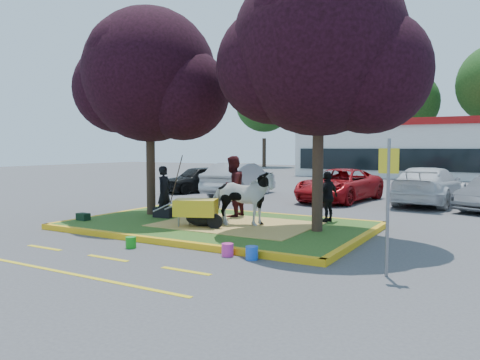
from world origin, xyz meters
The scene contains 31 objects.
ground centered at (0.00, 0.00, 0.00)m, with size 90.00×90.00×0.00m, color #424244.
median_island centered at (0.00, 0.00, 0.07)m, with size 8.00×5.00×0.15m, color #2C531A.
curb_near centered at (0.00, -2.58, 0.07)m, with size 8.30×0.16×0.15m, color #ECAD13.
curb_far centered at (0.00, 2.58, 0.07)m, with size 8.30×0.16×0.15m, color #ECAD13.
curb_left centered at (-4.08, 0.00, 0.07)m, with size 0.16×5.30×0.15m, color #ECAD13.
curb_right centered at (4.08, 0.00, 0.07)m, with size 0.16×5.30×0.15m, color #ECAD13.
straw_bedding centered at (0.60, 0.00, 0.15)m, with size 4.20×3.00×0.01m, color #D9B359.
tree_purple_left centered at (-2.78, 0.38, 4.36)m, with size 5.06×4.20×6.51m.
tree_purple_right centered at (2.92, 0.18, 4.56)m, with size 5.30×4.40×6.82m.
fire_lane_stripe_a centered at (-2.00, -4.20, 0.00)m, with size 1.10×0.12×0.01m, color yellow.
fire_lane_stripe_b centered at (0.00, -4.20, 0.00)m, with size 1.10×0.12×0.01m, color yellow.
fire_lane_stripe_c centered at (2.00, -4.20, 0.00)m, with size 1.10×0.12×0.01m, color yellow.
fire_lane_long centered at (0.00, -5.40, 0.00)m, with size 6.00×0.10×0.01m, color yellow.
retail_building centered at (2.00, 27.98, 2.25)m, with size 20.40×8.40×4.40m.
treeline centered at (1.23, 37.61, 7.73)m, with size 46.58×7.80×14.63m.
cow centered at (0.86, -0.15, 0.90)m, with size 0.81×1.79×1.51m, color white.
calf centered at (-0.08, -0.69, 0.36)m, with size 0.97×0.55×0.42m, color black.
handler centered at (-2.01, 0.11, 0.93)m, with size 0.57×0.38×1.57m, color black.
visitor_a centered at (-0.24, 1.21, 1.09)m, with size 0.91×0.71×1.88m, color #431316.
visitor_b centered at (2.64, 1.73, 0.88)m, with size 0.85×0.36×1.46m, color black.
wheelbarrow centered at (-0.09, -0.91, 0.67)m, with size 1.98×1.04×0.75m.
gear_bag_dark centered at (-2.00, 0.04, 0.30)m, with size 0.59×0.32×0.30m, color black.
gear_bag_green centered at (-3.70, -1.58, 0.25)m, with size 0.39×0.24×0.21m, color black.
sign_post centered at (5.30, -2.70, 1.51)m, with size 0.34×0.09×2.45m.
bucket_green centered at (-0.28, -3.22, 0.13)m, with size 0.24×0.24×0.26m, color #169219.
bucket_pink centered at (2.05, -2.80, 0.14)m, with size 0.25×0.25×0.27m, color #E2329C.
bucket_blue centered at (2.63, -2.80, 0.14)m, with size 0.26×0.26×0.28m, color blue.
car_black centered at (-6.71, 8.54, 0.67)m, with size 1.59×3.95×1.35m, color black.
car_silver centered at (-4.00, 8.17, 0.78)m, with size 1.66×4.75×1.57m, color #96999D.
car_red centered at (0.88, 8.19, 0.69)m, with size 2.29×4.96×1.38m, color #A30D13.
car_white centered at (4.36, 8.86, 0.75)m, with size 2.10×5.17×1.50m, color silver.
Camera 1 is at (7.14, -11.07, 2.29)m, focal length 35.00 mm.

